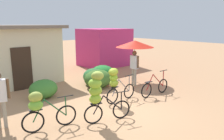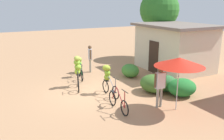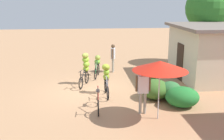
# 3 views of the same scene
# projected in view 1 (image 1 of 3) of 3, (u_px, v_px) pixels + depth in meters

# --- Properties ---
(ground_plane) EXTENTS (60.00, 60.00, 0.00)m
(ground_plane) POSITION_uv_depth(u_px,v_px,m) (120.00, 112.00, 7.71)
(ground_plane) COLOR tan
(building_low) EXTENTS (4.86, 3.84, 2.97)m
(building_low) POSITION_uv_depth(u_px,v_px,m) (9.00, 54.00, 11.23)
(building_low) COLOR beige
(building_low) RESTS_ON ground
(shop_pink) EXTENTS (3.20, 2.80, 2.67)m
(shop_pink) POSITION_uv_depth(u_px,v_px,m) (104.00, 47.00, 16.00)
(shop_pink) COLOR #BE2E6E
(shop_pink) RESTS_ON ground
(hedge_bush_front_left) EXTENTS (1.18, 0.99, 0.79)m
(hedge_bush_front_left) POSITION_uv_depth(u_px,v_px,m) (43.00, 89.00, 9.05)
(hedge_bush_front_left) COLOR #3C7C2F
(hedge_bush_front_left) RESTS_ON ground
(hedge_bush_front_right) EXTENTS (1.38, 1.27, 0.86)m
(hedge_bush_front_right) POSITION_uv_depth(u_px,v_px,m) (98.00, 79.00, 10.57)
(hedge_bush_front_right) COLOR #3B6626
(hedge_bush_front_right) RESTS_ON ground
(hedge_bush_mid) EXTENTS (1.07, 0.99, 0.81)m
(hedge_bush_mid) POSITION_uv_depth(u_px,v_px,m) (93.00, 76.00, 11.16)
(hedge_bush_mid) COLOR #316E37
(hedge_bush_mid) RESTS_ON ground
(hedge_bush_by_door) EXTENTS (1.23, 1.38, 0.83)m
(hedge_bush_by_door) POSITION_uv_depth(u_px,v_px,m) (103.00, 73.00, 11.88)
(hedge_bush_by_door) COLOR #247C30
(hedge_bush_by_door) RESTS_ON ground
(market_umbrella) EXTENTS (1.98, 1.98, 2.19)m
(market_umbrella) POSITION_uv_depth(u_px,v_px,m) (135.00, 44.00, 11.30)
(market_umbrella) COLOR beige
(market_umbrella) RESTS_ON ground
(bicycle_leftmost) EXTENTS (1.58, 0.48, 1.21)m
(bicycle_leftmost) POSITION_uv_depth(u_px,v_px,m) (42.00, 108.00, 6.20)
(bicycle_leftmost) COLOR black
(bicycle_leftmost) RESTS_ON ground
(bicycle_near_pile) EXTENTS (1.52, 0.63, 1.66)m
(bicycle_near_pile) POSITION_uv_depth(u_px,v_px,m) (99.00, 93.00, 6.66)
(bicycle_near_pile) COLOR black
(bicycle_near_pile) RESTS_ON ground
(bicycle_center_loaded) EXTENTS (1.58, 0.46, 1.41)m
(bicycle_center_loaded) POSITION_uv_depth(u_px,v_px,m) (116.00, 82.00, 8.43)
(bicycle_center_loaded) COLOR black
(bicycle_center_loaded) RESTS_ON ground
(bicycle_by_shop) EXTENTS (1.74, 0.16, 1.03)m
(bicycle_by_shop) POSITION_uv_depth(u_px,v_px,m) (155.00, 87.00, 9.42)
(bicycle_by_shop) COLOR black
(bicycle_by_shop) RESTS_ON ground
(person_vendor) EXTENTS (0.23, 0.58, 1.74)m
(person_vendor) POSITION_uv_depth(u_px,v_px,m) (134.00, 64.00, 10.82)
(person_vendor) COLOR gray
(person_vendor) RESTS_ON ground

